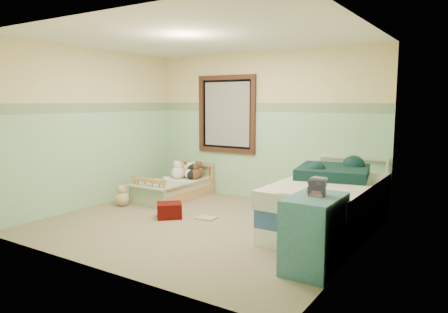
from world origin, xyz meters
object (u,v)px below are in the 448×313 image
Objects in this scene: floor_book at (206,218)px; red_pillow at (169,210)px; plush_floor_tan at (122,199)px; twin_bed_frame at (328,222)px; toddler_bed_frame at (175,193)px; dresser at (314,233)px; plush_floor_cream at (167,189)px.

red_pillow is at bearing -159.20° from floor_book.
plush_floor_tan reaches higher than twin_bed_frame.
floor_book is at bearing -165.90° from twin_bed_frame.
twin_bed_frame is (2.85, -0.36, 0.02)m from toddler_bed_frame.
twin_bed_frame is 1.71m from floor_book.
dresser is (3.16, -1.68, 0.28)m from toddler_bed_frame.
red_pillow is 0.55m from floor_book.
plush_floor_cream is at bearing 143.94° from floor_book.
plush_floor_cream is 0.67× the size of red_pillow.
plush_floor_cream is at bearing 152.68° from dresser.
plush_floor_tan is (-0.11, -0.98, -0.00)m from plush_floor_cream.
dresser is at bearing -15.30° from red_pillow.
dresser reaches higher than plush_floor_cream.
plush_floor_cream is 0.11× the size of twin_bed_frame.
floor_book is at bearing 26.48° from red_pillow.
toddler_bed_frame is 2.87m from twin_bed_frame.
plush_floor_cream is 3.15m from twin_bed_frame.
plush_floor_cream reaches higher than floor_book.
plush_floor_cream is at bearing 83.64° from plush_floor_tan.
dresser reaches higher than twin_bed_frame.
floor_book is (-1.96, 0.91, -0.36)m from dresser.
plush_floor_tan is 0.11× the size of twin_bed_frame.
red_pillow is (-2.44, 0.67, -0.27)m from dresser.
twin_bed_frame reaches higher than toddler_bed_frame.
toddler_bed_frame is 4.05× the size of red_pillow.
plush_floor_cream is 0.85× the size of floor_book.
red_pillow is at bearing -48.23° from plush_floor_cream.
plush_floor_cream is 0.98m from plush_floor_tan.
toddler_bed_frame is 1.87× the size of dresser.
toddler_bed_frame is 0.28m from plush_floor_cream.
dresser is at bearing -30.58° from floor_book.
dresser is at bearing -28.03° from toddler_bed_frame.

